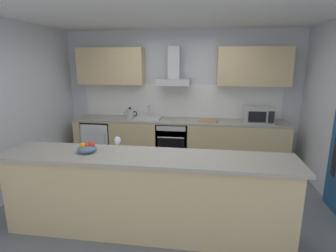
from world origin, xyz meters
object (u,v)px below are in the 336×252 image
(sink, at_px, (148,118))
(oven, at_px, (173,142))
(fruit_bowl, at_px, (87,148))
(microwave, at_px, (259,115))
(wine_glass, at_px, (117,141))
(chopping_board, at_px, (208,121))
(range_hood, at_px, (174,73))
(kettle, at_px, (130,114))
(refrigerator, at_px, (100,140))

(sink, bearing_deg, oven, -1.28)
(fruit_bowl, bearing_deg, microwave, 43.63)
(wine_glass, distance_m, chopping_board, 2.38)
(range_hood, distance_m, fruit_bowl, 2.59)
(wine_glass, bearing_deg, chopping_board, 63.52)
(microwave, bearing_deg, sink, 178.93)
(kettle, relative_size, chopping_board, 0.85)
(sink, bearing_deg, chopping_board, -1.70)
(microwave, xyz_separation_m, chopping_board, (-0.91, 0.00, -0.14))
(refrigerator, relative_size, range_hood, 1.18)
(refrigerator, bearing_deg, chopping_board, -0.55)
(sink, bearing_deg, microwave, -1.07)
(microwave, bearing_deg, chopping_board, 179.74)
(kettle, distance_m, chopping_board, 1.52)
(microwave, distance_m, wine_glass, 2.89)
(wine_glass, bearing_deg, refrigerator, 117.49)
(refrigerator, height_order, microwave, microwave)
(wine_glass, height_order, chopping_board, wine_glass)
(refrigerator, bearing_deg, microwave, -0.47)
(microwave, distance_m, chopping_board, 0.92)
(wine_glass, xyz_separation_m, fruit_bowl, (-0.34, -0.08, -0.08))
(kettle, bearing_deg, sink, 7.30)
(microwave, height_order, fruit_bowl, microwave)
(sink, distance_m, kettle, 0.36)
(oven, xyz_separation_m, chopping_board, (0.67, -0.02, 0.45))
(kettle, distance_m, range_hood, 1.16)
(fruit_bowl, bearing_deg, chopping_board, 57.61)
(oven, distance_m, kettle, 1.00)
(chopping_board, bearing_deg, range_hood, 167.20)
(range_hood, xyz_separation_m, wine_glass, (-0.38, -2.28, -0.69))
(microwave, bearing_deg, wine_glass, -132.88)
(wine_glass, height_order, fruit_bowl, wine_glass)
(kettle, bearing_deg, wine_glass, -77.81)
(sink, xyz_separation_m, wine_glass, (0.11, -2.16, 0.17))
(chopping_board, bearing_deg, refrigerator, 179.45)
(microwave, height_order, wine_glass, microwave)
(fruit_bowl, bearing_deg, wine_glass, 13.61)
(refrigerator, bearing_deg, sink, 0.78)
(sink, height_order, fruit_bowl, sink)
(oven, bearing_deg, refrigerator, -179.90)
(sink, xyz_separation_m, fruit_bowl, (-0.23, -2.24, 0.09))
(oven, relative_size, kettle, 2.77)
(sink, bearing_deg, refrigerator, -179.22)
(kettle, relative_size, wine_glass, 1.62)
(refrigerator, distance_m, sink, 1.13)
(sink, bearing_deg, range_hood, 13.54)
(oven, xyz_separation_m, refrigerator, (-1.50, -0.00, -0.03))
(range_hood, relative_size, fruit_bowl, 3.27)
(range_hood, bearing_deg, fruit_bowl, -107.10)
(kettle, bearing_deg, refrigerator, 177.31)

